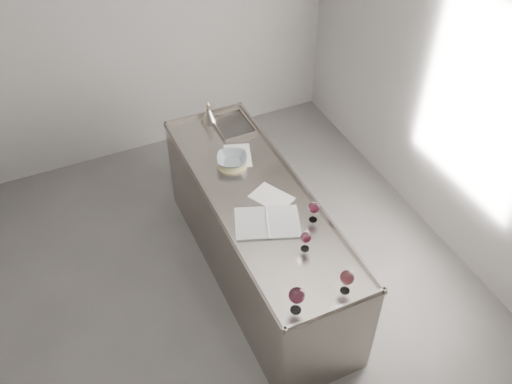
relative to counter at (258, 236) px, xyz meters
name	(u,v)px	position (x,y,z in m)	size (l,w,h in m)	color
room_shell	(209,194)	(-0.50, -0.30, 0.93)	(4.54, 5.04, 2.84)	#585553
counter	(258,236)	(0.00, 0.00, 0.00)	(0.77, 2.42, 0.97)	gray
wine_glass_left	(297,296)	(-0.23, -1.08, 0.61)	(0.10, 0.10, 0.21)	white
wine_glass_middle	(347,278)	(0.13, -1.08, 0.60)	(0.10, 0.10, 0.19)	white
wine_glass_right	(314,208)	(0.26, -0.41, 0.59)	(0.09, 0.09, 0.17)	white
wine_glass_small	(306,238)	(0.07, -0.64, 0.58)	(0.08, 0.08, 0.16)	white
notebook	(267,222)	(-0.07, -0.30, 0.47)	(0.57, 0.48, 0.02)	silver
loose_paper_top	(272,197)	(0.09, -0.07, 0.47)	(0.22, 0.31, 0.00)	white
loose_paper_under	(238,156)	(0.05, 0.51, 0.47)	(0.22, 0.31, 0.00)	silver
trivet	(232,164)	(-0.04, 0.43, 0.48)	(0.25, 0.25, 0.02)	beige
ceramic_bowl	(232,160)	(-0.04, 0.43, 0.52)	(0.25, 0.25, 0.06)	#87969D
wine_funnel	(209,116)	(0.01, 1.07, 0.54)	(0.15, 0.15, 0.23)	gray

